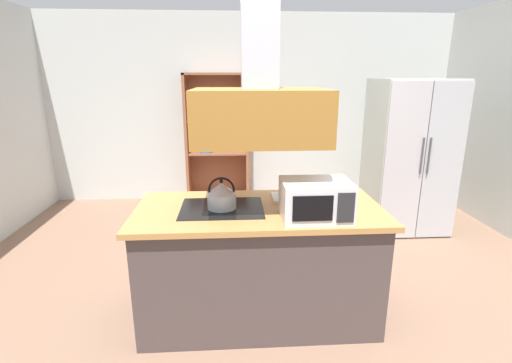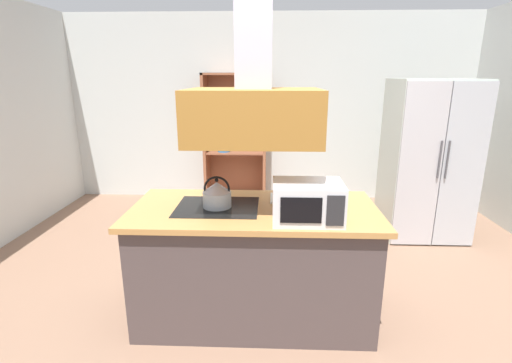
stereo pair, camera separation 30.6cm
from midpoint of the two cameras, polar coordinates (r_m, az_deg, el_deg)
name	(u,v)px [view 2 (the right image)]	position (r m, az deg, el deg)	size (l,w,h in m)	color
ground_plane	(265,307)	(3.26, 4.27, -18.50)	(7.80, 7.80, 0.00)	#84634E
wall_back	(269,109)	(5.71, 3.56, 10.89)	(6.00, 0.12, 2.70)	silver
kitchen_island	(254,262)	(2.94, 2.77, -12.25)	(1.81, 0.87, 0.90)	#493D3D
range_hood	(254,97)	(2.60, 3.14, 12.74)	(0.90, 0.70, 1.31)	#A16C2B
refrigerator	(428,160)	(4.79, 26.31, 2.91)	(0.90, 0.77, 1.80)	#B6C3B7
dish_cabinet	(235,146)	(5.57, -1.60, 5.46)	(0.90, 0.40, 1.87)	#92563A
kettle	(217,194)	(2.74, -2.78, -2.01)	(0.21, 0.21, 0.23)	#B1BCC9
cutting_board	(292,198)	(2.96, 8.47, -2.62)	(0.34, 0.24, 0.02)	silver
microwave	(307,202)	(2.53, 11.29, -3.06)	(0.46, 0.35, 0.26)	silver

